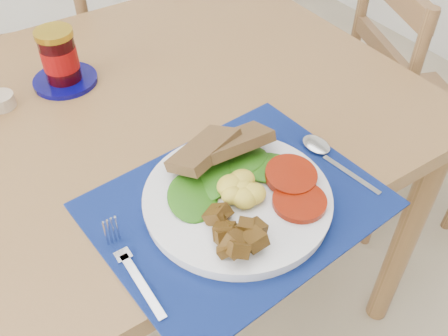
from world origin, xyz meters
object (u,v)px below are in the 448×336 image
chair_far (33,62)px  chair_end (405,81)px  jam_on_saucer (60,60)px  breakfast_plate (236,198)px

chair_far → chair_end: size_ratio=1.03×
chair_far → jam_on_saucer: size_ratio=7.69×
chair_end → jam_on_saucer: 0.98m
breakfast_plate → jam_on_saucer: 0.52m
breakfast_plate → chair_end: bearing=8.8°
chair_end → jam_on_saucer: chair_end is taller
chair_far → jam_on_saucer: bearing=98.1°
chair_far → jam_on_saucer: chair_far is taller
chair_far → breakfast_plate: 1.02m
breakfast_plate → jam_on_saucer: bearing=90.4°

